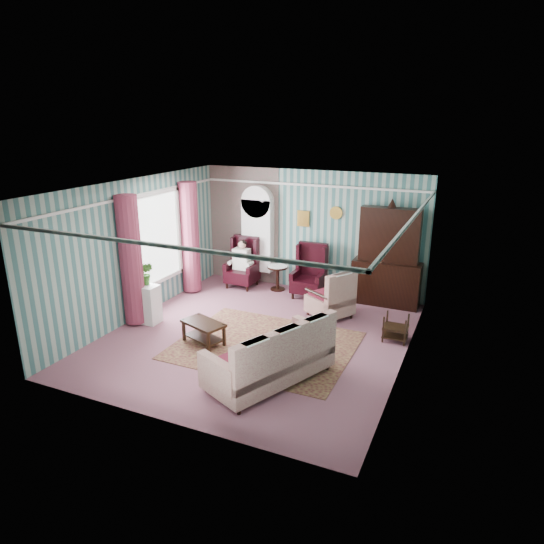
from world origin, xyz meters
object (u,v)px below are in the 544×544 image
at_px(wingback_left, 242,263).
at_px(wingback_right, 309,271).
at_px(dresser_hutch, 388,254).
at_px(round_side_table, 278,278).
at_px(seated_woman, 242,264).
at_px(sofa, 269,353).
at_px(coffee_table, 204,333).
at_px(plant_stand, 146,304).
at_px(bookcase, 258,241).
at_px(floral_armchair, 330,296).
at_px(nest_table, 396,327).

distance_m(wingback_left, wingback_right, 1.75).
distance_m(dresser_hutch, round_side_table, 2.75).
distance_m(seated_woman, sofa, 4.59).
xyz_separation_m(wingback_left, coffee_table, (0.81, -3.13, -0.41)).
relative_size(round_side_table, plant_stand, 0.75).
relative_size(bookcase, dresser_hutch, 0.95).
distance_m(plant_stand, coffee_table, 1.67).
xyz_separation_m(sofa, floral_armchair, (0.09, 2.90, -0.00)).
height_order(round_side_table, floral_armchair, floral_armchair).
height_order(wingback_left, wingback_right, same).
relative_size(dresser_hutch, sofa, 1.10).
height_order(sofa, coffee_table, sofa).
height_order(nest_table, plant_stand, plant_stand).
bearing_deg(sofa, coffee_table, 90.81).
height_order(bookcase, round_side_table, bookcase).
bearing_deg(round_side_table, wingback_right, -10.01).
bearing_deg(seated_woman, dresser_hutch, 4.41).
distance_m(nest_table, plant_stand, 5.02).
bearing_deg(coffee_table, nest_table, 25.92).
height_order(bookcase, wingback_right, bookcase).
relative_size(seated_woman, plant_stand, 1.47).
height_order(seated_woman, coffee_table, seated_woman).
relative_size(seated_woman, floral_armchair, 1.23).
xyz_separation_m(dresser_hutch, nest_table, (0.57, -1.82, -0.91)).
bearing_deg(coffee_table, wingback_left, 104.54).
relative_size(wingback_left, sofa, 0.58).
bearing_deg(seated_woman, bookcase, 57.34).
xyz_separation_m(wingback_right, nest_table, (2.32, -1.55, -0.35)).
height_order(dresser_hutch, wingback_left, dresser_hutch).
height_order(wingback_left, round_side_table, wingback_left).
height_order(wingback_left, floral_armchair, wingback_left).
bearing_deg(nest_table, bookcase, 153.08).
bearing_deg(coffee_table, plant_stand, 166.64).
bearing_deg(wingback_right, floral_armchair, -48.89).
distance_m(dresser_hutch, seated_woman, 3.56).
bearing_deg(seated_woman, plant_stand, -106.22).
height_order(bookcase, nest_table, bookcase).
xyz_separation_m(seated_woman, nest_table, (4.07, -1.55, -0.32)).
bearing_deg(dresser_hutch, wingback_left, -175.59).
bearing_deg(floral_armchair, wingback_left, 101.03).
bearing_deg(floral_armchair, sofa, -150.53).
height_order(wingback_left, nest_table, wingback_left).
distance_m(nest_table, sofa, 2.80).
bearing_deg(nest_table, seated_woman, 159.15).
bearing_deg(bookcase, sofa, -62.19).
relative_size(bookcase, seated_woman, 1.90).
bearing_deg(sofa, wingback_right, 34.94).
xyz_separation_m(bookcase, nest_table, (3.82, -1.94, -0.85)).
bearing_deg(wingback_left, sofa, -57.15).
height_order(dresser_hutch, wingback_right, dresser_hutch).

